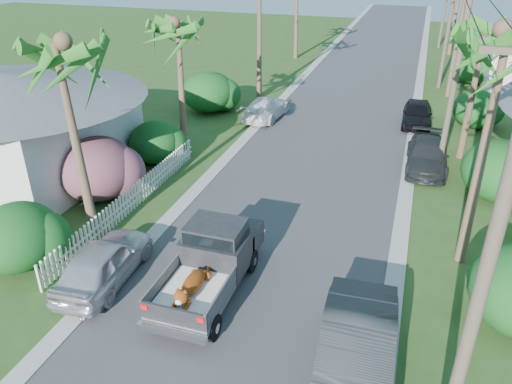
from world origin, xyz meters
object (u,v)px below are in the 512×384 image
(parked_car_lf, at_px, (266,108))
(utility_pole_a, at_px, (483,283))
(parked_car_rf, at_px, (417,114))
(utility_pole_c, at_px, (450,21))
(parked_car_rm, at_px, (427,155))
(palm_l_b, at_px, (177,24))
(parked_car_ln, at_px, (104,262))
(palm_r_b, at_px, (485,33))
(palm_r_a, at_px, (510,32))
(palm_l_a, at_px, (58,43))
(pickup_truck, at_px, (213,257))
(parked_car_rn, at_px, (355,356))
(utility_pole_b, at_px, (456,73))
(house_left, at_px, (8,128))

(parked_car_lf, bearing_deg, utility_pole_a, 120.40)
(parked_car_rf, height_order, utility_pole_c, utility_pole_c)
(parked_car_rm, relative_size, palm_l_b, 0.60)
(parked_car_ln, height_order, palm_r_b, palm_r_b)
(palm_r_a, bearing_deg, palm_l_a, -166.50)
(pickup_truck, distance_m, utility_pole_a, 8.59)
(parked_car_rn, distance_m, palm_l_b, 17.10)
(parked_car_rm, distance_m, utility_pole_b, 4.00)
(palm_l_a, xyz_separation_m, palm_l_b, (-0.60, 9.00, -0.79))
(parked_car_rn, relative_size, utility_pole_a, 0.56)
(parked_car_rm, height_order, parked_car_lf, parked_car_rm)
(parked_car_ln, relative_size, house_left, 0.46)
(palm_l_b, bearing_deg, palm_l_a, -86.19)
(palm_l_b, distance_m, house_left, 8.92)
(parked_car_rf, relative_size, parked_car_lf, 0.91)
(pickup_truck, xyz_separation_m, palm_l_a, (-5.11, 0.99, 5.92))
(parked_car_rn, distance_m, utility_pole_a, 4.52)
(utility_pole_b, bearing_deg, parked_car_rf, 101.25)
(palm_l_b, distance_m, palm_r_a, 14.47)
(palm_r_a, bearing_deg, pickup_truck, -151.66)
(utility_pole_a, bearing_deg, parked_car_rn, 142.90)
(parked_car_rn, bearing_deg, utility_pole_a, -39.75)
(house_left, bearing_deg, parked_car_lf, 50.65)
(parked_car_ln, xyz_separation_m, parked_car_lf, (0.22, 16.61, -0.07))
(parked_car_rn, bearing_deg, parked_car_rm, 81.51)
(parked_car_rn, relative_size, palm_r_b, 0.71)
(parked_car_rf, bearing_deg, pickup_truck, -108.12)
(parked_car_rm, distance_m, palm_r_a, 9.99)
(parked_car_rn, xyz_separation_m, utility_pole_a, (2.00, -1.51, 3.76))
(palm_l_a, distance_m, utility_pole_c, 27.74)
(pickup_truck, distance_m, palm_r_a, 10.57)
(pickup_truck, distance_m, parked_car_ln, 3.46)
(parked_car_lf, bearing_deg, palm_l_b, 69.59)
(parked_car_rf, xyz_separation_m, parked_car_lf, (-8.55, -1.55, -0.04))
(palm_r_b, bearing_deg, utility_pole_c, 94.40)
(parked_car_ln, bearing_deg, utility_pole_b, -133.61)
(palm_r_b, bearing_deg, parked_car_rm, -132.01)
(parked_car_lf, height_order, palm_r_a, palm_r_a)
(parked_car_lf, bearing_deg, parked_car_rf, -165.75)
(palm_l_b, distance_m, utility_pole_c, 20.30)
(house_left, bearing_deg, utility_pole_a, -25.82)
(parked_car_rf, distance_m, parked_car_lf, 8.69)
(palm_l_a, distance_m, palm_r_a, 12.86)
(parked_car_rf, bearing_deg, palm_l_b, -147.49)
(parked_car_rf, distance_m, palm_l_b, 14.40)
(parked_car_rm, height_order, parked_car_ln, parked_car_ln)
(parked_car_rf, height_order, palm_l_b, palm_l_b)
(parked_car_rf, height_order, parked_car_lf, parked_car_rf)
(house_left, xyz_separation_m, utility_pole_b, (18.60, 6.00, 2.48))
(pickup_truck, relative_size, palm_l_b, 0.69)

